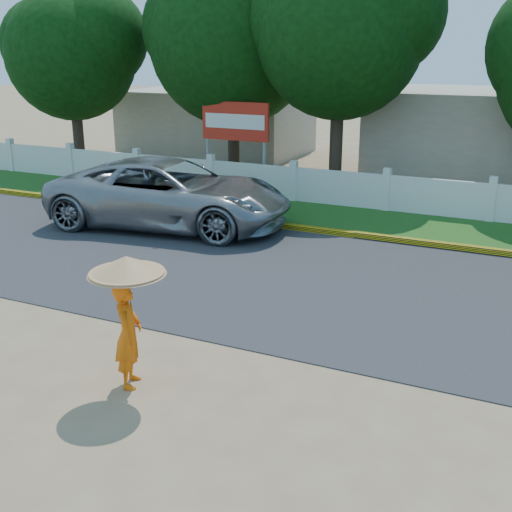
# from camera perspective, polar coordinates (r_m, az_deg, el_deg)

# --- Properties ---
(ground) EXTENTS (120.00, 120.00, 0.00)m
(ground) POSITION_cam_1_polar(r_m,az_deg,el_deg) (10.00, -4.96, -10.38)
(ground) COLOR #9E8460
(ground) RESTS_ON ground
(road) EXTENTS (60.00, 7.00, 0.02)m
(road) POSITION_cam_1_polar(r_m,az_deg,el_deg) (13.71, 4.45, -2.16)
(road) COLOR #38383A
(road) RESTS_ON ground
(grass_verge) EXTENTS (60.00, 3.50, 0.03)m
(grass_verge) POSITION_cam_1_polar(r_m,az_deg,el_deg) (18.50, 10.28, 3.02)
(grass_verge) COLOR #2D601E
(grass_verge) RESTS_ON ground
(curb) EXTENTS (40.00, 0.18, 0.16)m
(curb) POSITION_cam_1_polar(r_m,az_deg,el_deg) (16.90, 8.76, 1.88)
(curb) COLOR yellow
(curb) RESTS_ON ground
(fence) EXTENTS (40.00, 0.10, 1.10)m
(fence) POSITION_cam_1_polar(r_m,az_deg,el_deg) (19.74, 11.48, 5.51)
(fence) COLOR silver
(fence) RESTS_ON ground
(building_far) EXTENTS (8.00, 5.00, 2.80)m
(building_far) POSITION_cam_1_polar(r_m,az_deg,el_deg) (30.43, -3.51, 11.84)
(building_far) COLOR #B7AD99
(building_far) RESTS_ON ground
(vehicle) EXTENTS (6.98, 3.92, 1.84)m
(vehicle) POSITION_cam_1_polar(r_m,az_deg,el_deg) (17.76, -7.65, 5.54)
(vehicle) COLOR gray
(vehicle) RESTS_ON ground
(monk_with_parasol) EXTENTS (1.10, 1.10, 2.00)m
(monk_with_parasol) POSITION_cam_1_polar(r_m,az_deg,el_deg) (9.29, -11.35, -4.09)
(monk_with_parasol) COLOR orange
(monk_with_parasol) RESTS_ON ground
(billboard) EXTENTS (2.50, 0.13, 2.95)m
(billboard) POSITION_cam_1_polar(r_m,az_deg,el_deg) (22.43, -1.85, 11.48)
(billboard) COLOR gray
(billboard) RESTS_ON ground
(tree_row) EXTENTS (34.14, 6.97, 8.84)m
(tree_row) POSITION_cam_1_polar(r_m,az_deg,el_deg) (21.79, 18.75, 17.70)
(tree_row) COLOR #473828
(tree_row) RESTS_ON ground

